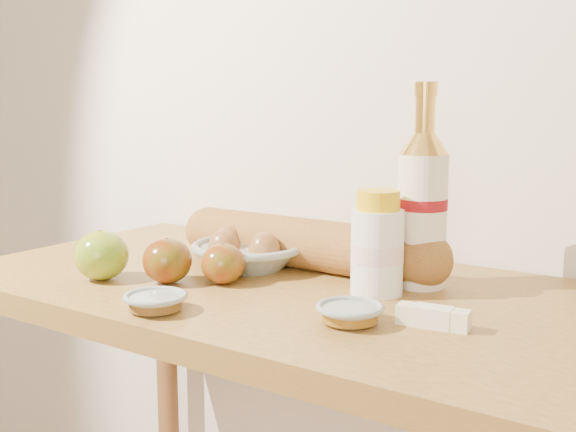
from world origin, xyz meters
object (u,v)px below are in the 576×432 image
(egg_bowl, at_px, (249,252))
(baguette, at_px, (306,244))
(table, at_px, (298,357))
(bourbon_bottle, at_px, (422,205))
(cream_bottle, at_px, (377,246))

(egg_bowl, relative_size, baguette, 0.46)
(table, bearing_deg, baguette, 116.77)
(table, distance_m, egg_bowl, 0.22)
(bourbon_bottle, distance_m, cream_bottle, 0.11)
(egg_bowl, height_order, baguette, baguette)
(baguette, bearing_deg, egg_bowl, -149.50)
(cream_bottle, bearing_deg, baguette, 148.99)
(cream_bottle, relative_size, baguette, 0.30)
(table, bearing_deg, cream_bottle, 12.66)
(baguette, bearing_deg, cream_bottle, -22.73)
(table, xyz_separation_m, baguette, (-0.05, 0.10, 0.17))
(bourbon_bottle, distance_m, egg_bowl, 0.33)
(table, height_order, baguette, baguette)
(cream_bottle, distance_m, baguette, 0.20)
(baguette, bearing_deg, bourbon_bottle, 1.43)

